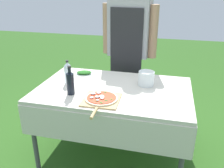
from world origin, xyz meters
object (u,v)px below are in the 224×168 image
at_px(herb_container, 84,73).
at_px(pizza_on_peel, 101,99).
at_px(person_cook, 129,42).
at_px(oil_bottle, 70,83).
at_px(prep_table, 114,96).
at_px(mixing_tub, 146,78).
at_px(water_bottle, 68,73).

bearing_deg(herb_container, pizza_on_peel, -57.62).
bearing_deg(person_cook, oil_bottle, 78.13).
bearing_deg(pizza_on_peel, prep_table, 79.48).
bearing_deg(oil_bottle, mixing_tub, 30.33).
bearing_deg(water_bottle, mixing_tub, 9.92).
xyz_separation_m(oil_bottle, mixing_tub, (0.62, 0.36, -0.04)).
xyz_separation_m(oil_bottle, herb_container, (-0.06, 0.50, -0.09)).
height_order(prep_table, oil_bottle, oil_bottle).
bearing_deg(pizza_on_peel, person_cook, 85.04).
height_order(pizza_on_peel, oil_bottle, oil_bottle).
height_order(oil_bottle, water_bottle, oil_bottle).
bearing_deg(oil_bottle, pizza_on_peel, -11.96).
relative_size(pizza_on_peel, oil_bottle, 1.78).
bearing_deg(person_cook, herb_container, 56.06).
relative_size(prep_table, water_bottle, 6.20).
xyz_separation_m(water_bottle, herb_container, (0.07, 0.26, -0.09)).
distance_m(water_bottle, mixing_tub, 0.76).
height_order(person_cook, pizza_on_peel, person_cook).
distance_m(prep_table, oil_bottle, 0.44).
xyz_separation_m(person_cook, mixing_tub, (0.28, -0.58, -0.20)).
distance_m(oil_bottle, herb_container, 0.51).
height_order(prep_table, pizza_on_peel, pizza_on_peel).
bearing_deg(herb_container, person_cook, 47.91).
bearing_deg(water_bottle, person_cook, 56.60).
relative_size(pizza_on_peel, water_bottle, 2.01).
bearing_deg(prep_table, oil_bottle, -147.26).
distance_m(herb_container, mixing_tub, 0.69).
relative_size(person_cook, mixing_tub, 11.46).
bearing_deg(person_cook, water_bottle, 64.75).
distance_m(pizza_on_peel, herb_container, 0.66).
relative_size(prep_table, person_cook, 0.82).
bearing_deg(oil_bottle, herb_container, 96.84).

